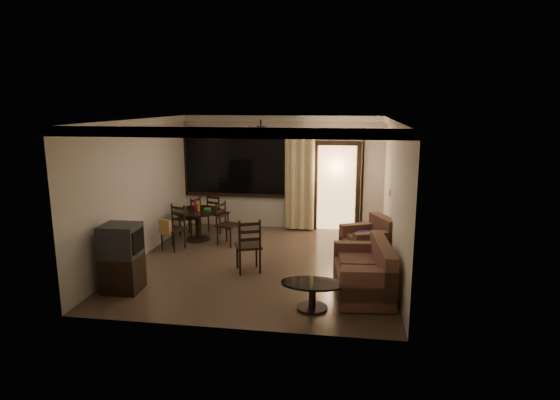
% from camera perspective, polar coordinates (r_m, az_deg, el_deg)
% --- Properties ---
extents(ground, '(5.50, 5.50, 0.00)m').
position_cam_1_polar(ground, '(9.33, -2.22, -7.69)').
color(ground, '#7F6651').
rests_on(ground, ground).
extents(room_shell, '(5.50, 6.70, 5.50)m').
position_cam_1_polar(room_shell, '(10.54, 2.70, 4.82)').
color(room_shell, beige).
rests_on(room_shell, ground).
extents(dining_table, '(1.11, 1.11, 0.91)m').
position_cam_1_polar(dining_table, '(10.89, -10.02, -1.98)').
color(dining_table, black).
rests_on(dining_table, ground).
extents(dining_chair_west, '(0.54, 0.54, 0.95)m').
position_cam_1_polar(dining_chair_west, '(11.30, -10.84, -2.89)').
color(dining_chair_west, black).
rests_on(dining_chair_west, ground).
extents(dining_chair_east, '(0.54, 0.54, 0.95)m').
position_cam_1_polar(dining_chair_east, '(10.47, -6.37, -3.93)').
color(dining_chair_east, black).
rests_on(dining_chair_east, ground).
extents(dining_chair_south, '(0.54, 0.57, 0.95)m').
position_cam_1_polar(dining_chair_south, '(10.32, -12.92, -4.28)').
color(dining_chair_south, black).
rests_on(dining_chair_south, ground).
extents(dining_chair_north, '(0.54, 0.54, 0.95)m').
position_cam_1_polar(dining_chair_north, '(11.56, -7.57, -2.45)').
color(dining_chair_north, black).
rests_on(dining_chair_north, ground).
extents(tv_cabinet, '(0.63, 0.56, 1.15)m').
position_cam_1_polar(tv_cabinet, '(8.27, -18.71, -6.69)').
color(tv_cabinet, black).
rests_on(tv_cabinet, ground).
extents(sofa, '(1.00, 1.67, 0.85)m').
position_cam_1_polar(sofa, '(7.93, 10.44, -8.85)').
color(sofa, '#40251D').
rests_on(sofa, ground).
extents(armchair, '(1.14, 1.14, 0.87)m').
position_cam_1_polar(armchair, '(9.53, 10.87, -5.19)').
color(armchair, '#40251D').
rests_on(armchair, ground).
extents(coffee_table, '(0.97, 0.58, 0.43)m').
position_cam_1_polar(coffee_table, '(7.30, 3.97, -11.04)').
color(coffee_table, black).
rests_on(coffee_table, ground).
extents(side_chair, '(0.59, 0.59, 1.04)m').
position_cam_1_polar(side_chair, '(8.82, -3.85, -6.76)').
color(side_chair, black).
rests_on(side_chair, ground).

